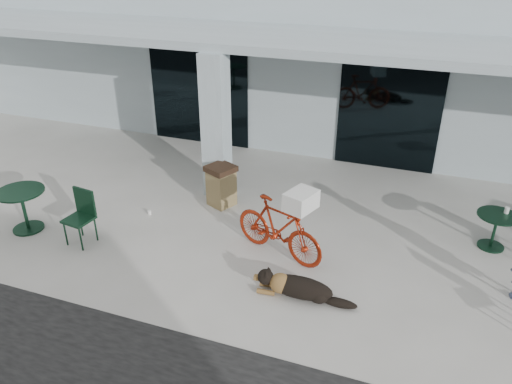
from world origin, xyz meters
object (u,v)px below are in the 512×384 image
at_px(bicycle, 279,228).
at_px(trash_receptacle, 221,186).
at_px(cafe_table_near, 24,210).
at_px(cafe_chair_near, 78,219).
at_px(cafe_table_far, 494,231).
at_px(dog, 300,286).

distance_m(bicycle, trash_receptacle, 2.22).
xyz_separation_m(bicycle, cafe_table_near, (-4.91, -0.84, -0.13)).
height_order(cafe_chair_near, cafe_table_far, cafe_chair_near).
bearing_deg(cafe_table_far, trash_receptacle, -177.87).
bearing_deg(cafe_table_near, bicycle, 9.70).
xyz_separation_m(cafe_table_near, cafe_chair_near, (1.32, -0.04, 0.10)).
relative_size(bicycle, cafe_table_near, 2.05).
bearing_deg(cafe_chair_near, cafe_table_near, -174.11).
bearing_deg(dog, cafe_chair_near, 173.38).
height_order(dog, cafe_table_far, cafe_table_far).
distance_m(dog, cafe_table_far, 3.96).
relative_size(dog, cafe_table_near, 1.37).
distance_m(bicycle, cafe_table_near, 4.99).
relative_size(dog, cafe_chair_near, 1.19).
xyz_separation_m(bicycle, cafe_chair_near, (-3.60, -0.88, -0.03)).
relative_size(cafe_table_near, trash_receptacle, 1.00).
xyz_separation_m(dog, cafe_table_near, (-5.60, 0.18, 0.22)).
bearing_deg(cafe_table_far, bicycle, -156.37).
bearing_deg(bicycle, dog, -125.92).
bearing_deg(cafe_table_near, cafe_chair_near, -1.86).
distance_m(bicycle, dog, 1.28).
relative_size(dog, cafe_table_far, 1.70).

